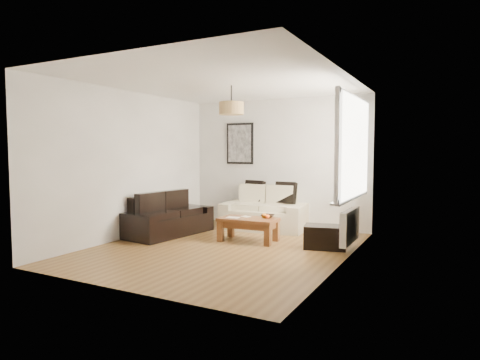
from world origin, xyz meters
The scene contains 21 objects.
floor centered at (0.00, 0.00, 0.00)m, with size 4.50×4.50×0.00m, color brown.
ceiling centered at (0.00, 0.00, 2.60)m, with size 3.80×4.50×0.00m, color white, non-canonical shape.
wall_back centered at (0.00, 2.25, 1.30)m, with size 3.80×0.04×2.60m, color silver, non-canonical shape.
wall_front centered at (0.00, -2.25, 1.30)m, with size 3.80×0.04×2.60m, color silver, non-canonical shape.
wall_left centered at (-1.90, 0.00, 1.30)m, with size 0.04×4.50×2.60m, color silver, non-canonical shape.
wall_right centered at (1.90, 0.00, 1.30)m, with size 0.04×4.50×2.60m, color silver, non-canonical shape.
window_bay centered at (1.86, 0.80, 1.60)m, with size 0.14×1.90×1.60m, color white, non-canonical shape.
radiator centered at (1.82, 0.80, 0.38)m, with size 0.10×0.90×0.52m, color white.
poster centered at (-0.85, 2.22, 1.70)m, with size 0.62×0.04×0.87m, color black, non-canonical shape.
pendant_shade centered at (0.00, 0.30, 2.23)m, with size 0.40×0.40×0.20m, color tan.
loveseat_cream centered at (-0.08, 1.78, 0.40)m, with size 1.61×0.88×0.80m, color #BCB697, non-canonical shape.
sofa_leather centered at (-1.43, 0.48, 0.36)m, with size 1.66×0.81×0.72m, color black, non-canonical shape.
coffee_table centered at (0.14, 0.64, 0.20)m, with size 0.98×0.54×0.40m, color brown, non-canonical shape.
ottoman centered at (1.45, 0.74, 0.18)m, with size 0.64×0.41×0.37m, color black.
cushion_left centered at (-0.39, 1.98, 0.73)m, with size 0.43×0.13×0.43m, color black.
cushion_right centered at (0.29, 1.98, 0.72)m, with size 0.42×0.13×0.42m, color black.
fruit_bowl centered at (0.42, 0.83, 0.43)m, with size 0.23×0.23×0.06m, color black.
orange_a centered at (0.46, 0.70, 0.44)m, with size 0.06×0.06×0.06m, color #E74F13.
orange_b centered at (0.46, 0.73, 0.44)m, with size 0.06×0.06×0.06m, color orange.
orange_c centered at (0.38, 0.76, 0.44)m, with size 0.09×0.09×0.09m, color orange.
papers centered at (-0.11, 0.56, 0.40)m, with size 0.21×0.15×0.01m, color white.
Camera 1 is at (3.26, -5.62, 1.54)m, focal length 31.06 mm.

